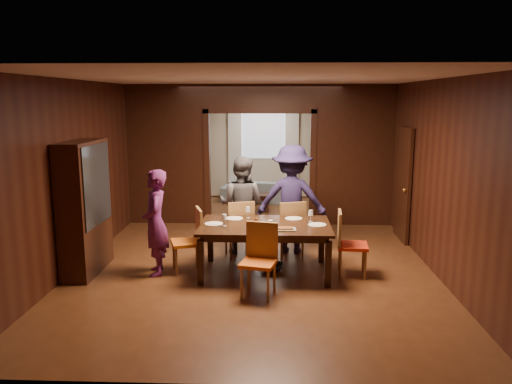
{
  "coord_description": "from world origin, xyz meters",
  "views": [
    {
      "loc": [
        0.34,
        -8.7,
        2.61
      ],
      "look_at": [
        0.0,
        -0.4,
        1.05
      ],
      "focal_mm": 35.0,
      "sensor_mm": 36.0,
      "label": 1
    }
  ],
  "objects_px": {
    "person_grey": "(241,205)",
    "chair_far_r": "(289,228)",
    "sofa": "(259,191)",
    "coffee_table": "(253,202)",
    "hutch": "(85,208)",
    "person_purple": "(156,223)",
    "dining_table": "(265,249)",
    "chair_far_l": "(239,228)",
    "person_navy": "(292,199)",
    "chair_near": "(258,261)",
    "chair_left": "(186,240)",
    "chair_right": "(353,244)"
  },
  "relations": [
    {
      "from": "coffee_table",
      "to": "hutch",
      "type": "relative_size",
      "value": 0.4
    },
    {
      "from": "chair_left",
      "to": "hutch",
      "type": "relative_size",
      "value": 0.48
    },
    {
      "from": "person_purple",
      "to": "chair_far_l",
      "type": "xyz_separation_m",
      "value": [
        1.17,
        0.9,
        -0.31
      ]
    },
    {
      "from": "person_grey",
      "to": "coffee_table",
      "type": "xyz_separation_m",
      "value": [
        0.05,
        3.24,
        -0.63
      ]
    },
    {
      "from": "person_purple",
      "to": "chair_far_l",
      "type": "distance_m",
      "value": 1.51
    },
    {
      "from": "sofa",
      "to": "dining_table",
      "type": "relative_size",
      "value": 0.98
    },
    {
      "from": "chair_far_l",
      "to": "person_grey",
      "type": "bearing_deg",
      "value": -115.79
    },
    {
      "from": "dining_table",
      "to": "chair_far_l",
      "type": "xyz_separation_m",
      "value": [
        -0.46,
        0.8,
        0.1
      ]
    },
    {
      "from": "person_grey",
      "to": "hutch",
      "type": "xyz_separation_m",
      "value": [
        -2.29,
        -1.05,
        0.17
      ]
    },
    {
      "from": "person_purple",
      "to": "chair_left",
      "type": "height_order",
      "value": "person_purple"
    },
    {
      "from": "sofa",
      "to": "chair_far_l",
      "type": "xyz_separation_m",
      "value": [
        -0.19,
        -4.52,
        0.21
      ]
    },
    {
      "from": "person_grey",
      "to": "chair_far_r",
      "type": "height_order",
      "value": "person_grey"
    },
    {
      "from": "chair_right",
      "to": "chair_far_r",
      "type": "height_order",
      "value": "same"
    },
    {
      "from": "chair_left",
      "to": "chair_far_l",
      "type": "relative_size",
      "value": 1.0
    },
    {
      "from": "dining_table",
      "to": "chair_near",
      "type": "height_order",
      "value": "chair_near"
    },
    {
      "from": "dining_table",
      "to": "hutch",
      "type": "distance_m",
      "value": 2.78
    },
    {
      "from": "person_purple",
      "to": "chair_left",
      "type": "distance_m",
      "value": 0.55
    },
    {
      "from": "chair_near",
      "to": "chair_right",
      "type": "bearing_deg",
      "value": 44.84
    },
    {
      "from": "dining_table",
      "to": "chair_left",
      "type": "height_order",
      "value": "chair_left"
    },
    {
      "from": "chair_far_l",
      "to": "chair_near",
      "type": "relative_size",
      "value": 1.0
    },
    {
      "from": "dining_table",
      "to": "chair_near",
      "type": "distance_m",
      "value": 0.89
    },
    {
      "from": "person_purple",
      "to": "chair_left",
      "type": "bearing_deg",
      "value": 95.3
    },
    {
      "from": "sofa",
      "to": "hutch",
      "type": "height_order",
      "value": "hutch"
    },
    {
      "from": "sofa",
      "to": "hutch",
      "type": "bearing_deg",
      "value": 74.05
    },
    {
      "from": "coffee_table",
      "to": "chair_far_l",
      "type": "relative_size",
      "value": 0.82
    },
    {
      "from": "sofa",
      "to": "coffee_table",
      "type": "xyz_separation_m",
      "value": [
        -0.12,
        -1.05,
        -0.08
      ]
    },
    {
      "from": "coffee_table",
      "to": "sofa",
      "type": "bearing_deg",
      "value": 83.75
    },
    {
      "from": "person_grey",
      "to": "chair_near",
      "type": "distance_m",
      "value": 1.97
    },
    {
      "from": "person_purple",
      "to": "chair_far_r",
      "type": "distance_m",
      "value": 2.23
    },
    {
      "from": "chair_left",
      "to": "chair_far_l",
      "type": "height_order",
      "value": "same"
    },
    {
      "from": "chair_right",
      "to": "chair_far_r",
      "type": "relative_size",
      "value": 1.0
    },
    {
      "from": "chair_near",
      "to": "person_navy",
      "type": "bearing_deg",
      "value": 88.72
    },
    {
      "from": "person_purple",
      "to": "chair_far_r",
      "type": "height_order",
      "value": "person_purple"
    },
    {
      "from": "coffee_table",
      "to": "chair_far_r",
      "type": "bearing_deg",
      "value": -77.55
    },
    {
      "from": "person_grey",
      "to": "chair_right",
      "type": "xyz_separation_m",
      "value": [
        1.73,
        -1.05,
        -0.35
      ]
    },
    {
      "from": "chair_far_r",
      "to": "chair_near",
      "type": "relative_size",
      "value": 1.0
    },
    {
      "from": "chair_right",
      "to": "chair_far_r",
      "type": "xyz_separation_m",
      "value": [
        -0.92,
        0.84,
        0.0
      ]
    },
    {
      "from": "person_grey",
      "to": "chair_right",
      "type": "distance_m",
      "value": 2.06
    },
    {
      "from": "chair_far_l",
      "to": "chair_far_r",
      "type": "relative_size",
      "value": 1.0
    },
    {
      "from": "person_grey",
      "to": "person_navy",
      "type": "distance_m",
      "value": 0.86
    },
    {
      "from": "coffee_table",
      "to": "chair_far_r",
      "type": "xyz_separation_m",
      "value": [
        0.76,
        -3.45,
        0.28
      ]
    },
    {
      "from": "person_purple",
      "to": "coffee_table",
      "type": "relative_size",
      "value": 1.99
    },
    {
      "from": "coffee_table",
      "to": "chair_far_r",
      "type": "distance_m",
      "value": 3.54
    },
    {
      "from": "person_navy",
      "to": "dining_table",
      "type": "bearing_deg",
      "value": 75.23
    },
    {
      "from": "dining_table",
      "to": "chair_far_l",
      "type": "relative_size",
      "value": 2.01
    },
    {
      "from": "sofa",
      "to": "chair_right",
      "type": "relative_size",
      "value": 1.96
    },
    {
      "from": "person_purple",
      "to": "chair_near",
      "type": "height_order",
      "value": "person_purple"
    },
    {
      "from": "person_navy",
      "to": "sofa",
      "type": "xyz_separation_m",
      "value": [
        -0.69,
        4.23,
        -0.65
      ]
    },
    {
      "from": "person_navy",
      "to": "chair_far_r",
      "type": "relative_size",
      "value": 1.9
    },
    {
      "from": "coffee_table",
      "to": "chair_right",
      "type": "bearing_deg",
      "value": -68.58
    }
  ]
}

